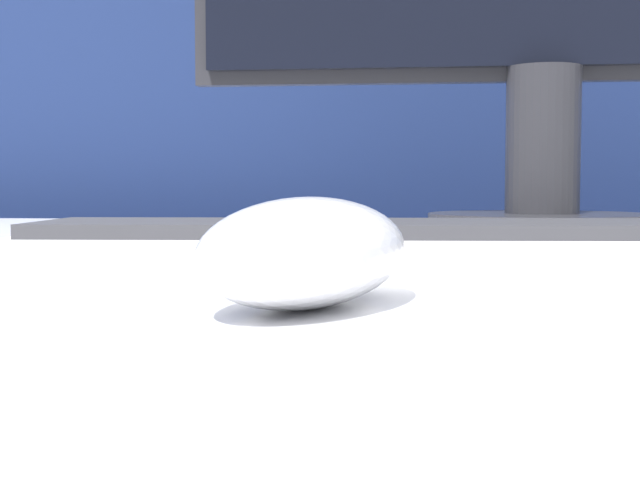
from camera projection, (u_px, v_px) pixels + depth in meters
partition_panel at (401, 264)px, 1.23m from camera, size 5.00×0.03×1.32m
computer_mouse_near at (308, 252)px, 0.33m from camera, size 0.10×0.14×0.04m
keyboard at (367, 243)px, 0.51m from camera, size 0.41×0.14×0.02m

